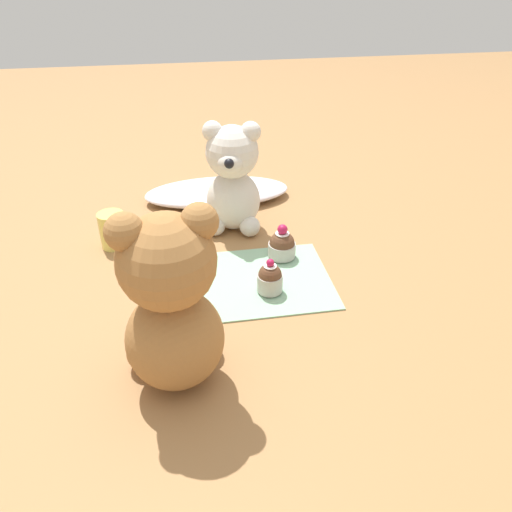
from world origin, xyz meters
TOP-DOWN VIEW (x-y plane):
  - ground_plane at (0.00, 0.00)m, footprint 4.00×4.00m
  - knitted_placemat at (0.00, 0.00)m, footprint 0.27×0.22m
  - tulle_cloth at (-0.03, 0.36)m, footprint 0.35×0.16m
  - teddy_bear_cream at (-0.01, 0.21)m, footprint 0.13×0.13m
  - teddy_bear_tan at (-0.15, -0.22)m, footprint 0.15×0.15m
  - cupcake_near_cream_bear at (0.06, 0.07)m, footprint 0.05×0.05m
  - cupcake_near_tan_bear at (0.02, -0.04)m, footprint 0.05×0.05m
  - juice_glass at (-0.27, 0.18)m, footprint 0.05×0.05m

SIDE VIEW (x-z plane):
  - ground_plane at x=0.00m, z-range 0.00..0.00m
  - knitted_placemat at x=0.00m, z-range 0.00..0.01m
  - tulle_cloth at x=-0.03m, z-range 0.00..0.04m
  - cupcake_near_cream_bear at x=0.06m, z-range -0.01..0.06m
  - cupcake_near_tan_bear at x=0.02m, z-range 0.00..0.06m
  - juice_glass at x=-0.27m, z-range 0.00..0.07m
  - teddy_bear_cream at x=-0.01m, z-range 0.00..0.23m
  - teddy_bear_tan at x=-0.15m, z-range 0.00..0.27m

